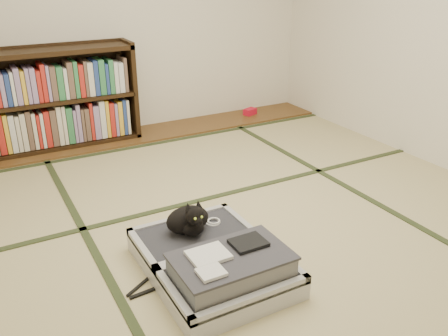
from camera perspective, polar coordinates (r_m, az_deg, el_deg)
floor at (r=3.31m, az=2.17°, el=-6.27°), size 4.50×4.50×0.00m
wood_strip at (r=4.97m, az=-9.72°, el=4.02°), size 4.00×0.50×0.02m
red_item at (r=5.52m, az=3.15°, el=6.79°), size 0.17×0.14×0.07m
tatami_borders at (r=3.69m, az=-1.76°, el=-2.87°), size 4.00×4.50×0.01m
bookcase at (r=4.73m, az=-19.69°, el=7.56°), size 1.51×0.35×0.97m
suitcase at (r=2.71m, az=-1.10°, el=-11.25°), size 0.69×0.93×0.27m
cat at (r=2.86m, az=-4.19°, el=-6.24°), size 0.31×0.31×0.25m
cable_coil at (r=3.00m, az=-1.32°, el=-6.48°), size 0.10×0.10×0.02m
hanger at (r=2.73m, az=-7.52°, el=-13.45°), size 0.41×0.20×0.01m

